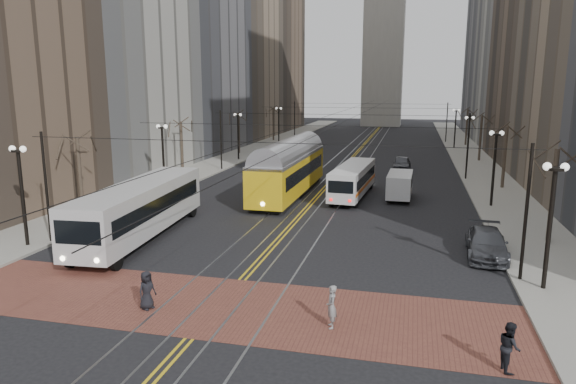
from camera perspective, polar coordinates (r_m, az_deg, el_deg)
The scene contains 22 objects.
ground at distance 25.88m, azimuth -4.43°, elevation -8.97°, with size 260.00×260.00×0.00m, color black.
sidewalk_left at distance 72.23m, azimuth -4.67°, elevation 4.39°, with size 5.00×140.00×0.15m, color gray.
sidewalk_right at distance 68.98m, azimuth 19.76°, elevation 3.41°, with size 5.00×140.00×0.15m, color gray.
crosswalk_band at distance 22.40m, azimuth -7.68°, elevation -12.40°, with size 25.00×6.00×0.01m, color brown.
streetcar_rails at distance 69.03m, azimuth 7.27°, elevation 3.94°, with size 4.80×130.00×0.02m, color gray.
centre_lines at distance 69.02m, azimuth 7.27°, elevation 3.95°, with size 0.42×130.00×0.01m, color gold.
building_left_mid at distance 76.96m, azimuth -12.43°, elevation 17.24°, with size 16.00×20.00×34.00m, color slate.
building_left_far at distance 114.45m, azimuth -3.31°, elevation 17.05°, with size 16.00×20.00×40.00m, color brown.
building_right_mid at distance 71.71m, azimuth 29.37°, elevation 16.51°, with size 16.00×20.00×34.00m, color brown.
building_right_far at distance 110.99m, azimuth 23.93°, elevation 16.28°, with size 16.00×20.00×40.00m, color slate.
lamp_posts at distance 52.69m, azimuth 5.30°, elevation 4.70°, with size 27.60×57.20×5.60m.
street_trees at distance 59.08m, azimuth 6.24°, elevation 5.42°, with size 31.68×53.28×5.60m.
trolley_wires at distance 58.58m, azimuth 6.21°, elevation 6.33°, with size 25.96×120.00×6.60m.
transit_bus at distance 32.37m, azimuth -16.07°, elevation -2.07°, with size 2.80×13.45×3.36m, color beige.
streetcar at distance 43.81m, azimuth 0.16°, elevation 2.09°, with size 2.91×15.66×3.69m, color yellow.
rear_bus at distance 43.26m, azimuth 7.22°, elevation 1.19°, with size 2.23×10.24×2.67m, color silver.
cargo_van at distance 43.00m, azimuth 12.30°, elevation 0.62°, with size 1.89×4.91×2.17m, color #BABABA.
sedan_grey at distance 57.81m, azimuth 12.53°, elevation 3.10°, with size 1.92×4.77×1.63m, color #45474D.
sedan_parked at distance 30.02m, azimuth 21.19°, elevation -5.34°, with size 2.07×5.08×1.47m, color #3F4247.
pedestrian_a at distance 22.39m, azimuth -15.42°, elevation -10.46°, with size 0.79×0.52×1.62m, color black.
pedestrian_b at distance 20.10m, azimuth 4.86°, elevation -12.58°, with size 0.62×0.40×1.69m, color gray.
pedestrian_c at distance 18.74m, azimuth 23.39°, elevation -15.48°, with size 0.81×0.63×1.67m, color black.
Camera 1 is at (7.65, -23.00, 9.07)m, focal length 32.00 mm.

